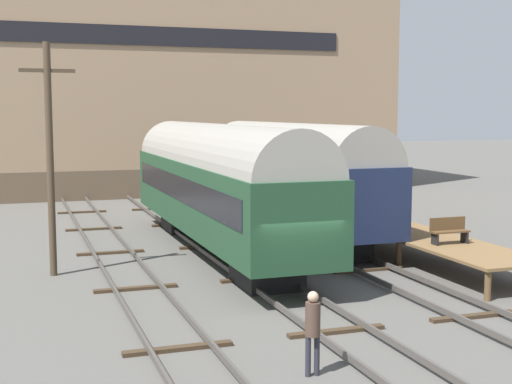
{
  "coord_description": "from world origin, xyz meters",
  "views": [
    {
      "loc": [
        -7.54,
        -18.79,
        5.53
      ],
      "look_at": [
        2.03,
        9.18,
        2.2
      ],
      "focal_mm": 50.0,
      "sensor_mm": 36.0,
      "label": 1
    }
  ],
  "objects_px": {
    "train_car_green": "(217,180)",
    "bench": "(449,230)",
    "train_car_navy": "(290,173)",
    "utility_pole": "(50,156)",
    "person_worker": "(313,325)"
  },
  "relations": [
    {
      "from": "train_car_green",
      "to": "bench",
      "type": "height_order",
      "value": "train_car_green"
    },
    {
      "from": "train_car_navy",
      "to": "utility_pole",
      "type": "bearing_deg",
      "value": -156.49
    },
    {
      "from": "train_car_navy",
      "to": "train_car_green",
      "type": "relative_size",
      "value": 0.88
    },
    {
      "from": "train_car_green",
      "to": "utility_pole",
      "type": "xyz_separation_m",
      "value": [
        -6.37,
        -2.0,
        1.21
      ]
    },
    {
      "from": "train_car_navy",
      "to": "train_car_green",
      "type": "bearing_deg",
      "value": -148.02
    },
    {
      "from": "person_worker",
      "to": "utility_pole",
      "type": "relative_size",
      "value": 0.23
    },
    {
      "from": "train_car_green",
      "to": "bench",
      "type": "xyz_separation_m",
      "value": [
        6.64,
        -5.86,
        -1.38
      ]
    },
    {
      "from": "train_car_navy",
      "to": "train_car_green",
      "type": "xyz_separation_m",
      "value": [
        -4.05,
        -2.53,
        0.01
      ]
    },
    {
      "from": "utility_pole",
      "to": "train_car_navy",
      "type": "bearing_deg",
      "value": 23.51
    },
    {
      "from": "train_car_green",
      "to": "person_worker",
      "type": "xyz_separation_m",
      "value": [
        -1.73,
        -13.39,
        -1.76
      ]
    },
    {
      "from": "person_worker",
      "to": "utility_pole",
      "type": "distance_m",
      "value": 12.65
    },
    {
      "from": "train_car_green",
      "to": "bench",
      "type": "distance_m",
      "value": 8.97
    },
    {
      "from": "bench",
      "to": "utility_pole",
      "type": "xyz_separation_m",
      "value": [
        -13.01,
        3.86,
        2.59
      ]
    },
    {
      "from": "bench",
      "to": "person_worker",
      "type": "bearing_deg",
      "value": -138.03
    },
    {
      "from": "person_worker",
      "to": "utility_pole",
      "type": "xyz_separation_m",
      "value": [
        -4.64,
        11.39,
        2.97
      ]
    }
  ]
}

